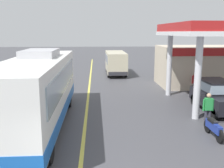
% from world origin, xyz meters
% --- Properties ---
extents(ground, '(120.00, 120.00, 0.00)m').
position_xyz_m(ground, '(0.00, 20.00, 0.00)').
color(ground, '#424247').
extents(lane_divider_stripe, '(0.16, 50.00, 0.01)m').
position_xyz_m(lane_divider_stripe, '(0.00, 15.00, 0.00)').
color(lane_divider_stripe, '#D8CC4C').
rests_on(lane_divider_stripe, ground).
extents(coach_bus_main, '(2.60, 11.04, 3.69)m').
position_xyz_m(coach_bus_main, '(-2.25, 7.66, 1.72)').
color(coach_bus_main, white).
rests_on(coach_bus_main, ground).
extents(gas_station_roadside, '(9.10, 11.95, 5.10)m').
position_xyz_m(gas_station_roadside, '(9.58, 15.14, 2.63)').
color(gas_station_roadside, '#B21E1E').
rests_on(gas_station_roadside, ground).
extents(car_at_pump, '(1.70, 4.20, 1.82)m').
position_xyz_m(car_at_pump, '(7.57, 9.56, 1.01)').
color(car_at_pump, black).
rests_on(car_at_pump, ground).
extents(minibus_opposing_lane, '(2.04, 6.13, 2.44)m').
position_xyz_m(minibus_opposing_lane, '(2.75, 23.60, 1.47)').
color(minibus_opposing_lane, '#BFB799').
rests_on(minibus_opposing_lane, ground).
extents(motorcycle_parked_forecourt, '(0.55, 1.80, 0.92)m').
position_xyz_m(motorcycle_parked_forecourt, '(5.70, 5.67, 0.44)').
color(motorcycle_parked_forecourt, black).
rests_on(motorcycle_parked_forecourt, ground).
extents(pedestrian_near_pump, '(0.55, 0.22, 1.66)m').
position_xyz_m(pedestrian_near_pump, '(7.99, 13.95, 0.93)').
color(pedestrian_near_pump, '#33333F').
rests_on(pedestrian_near_pump, ground).
extents(pedestrian_by_shop, '(0.55, 0.22, 1.66)m').
position_xyz_m(pedestrian_by_shop, '(6.03, 7.08, 0.93)').
color(pedestrian_by_shop, '#33333F').
rests_on(pedestrian_by_shop, ground).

